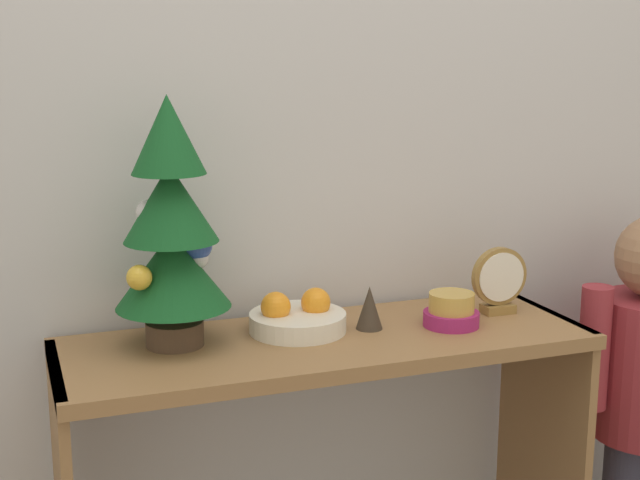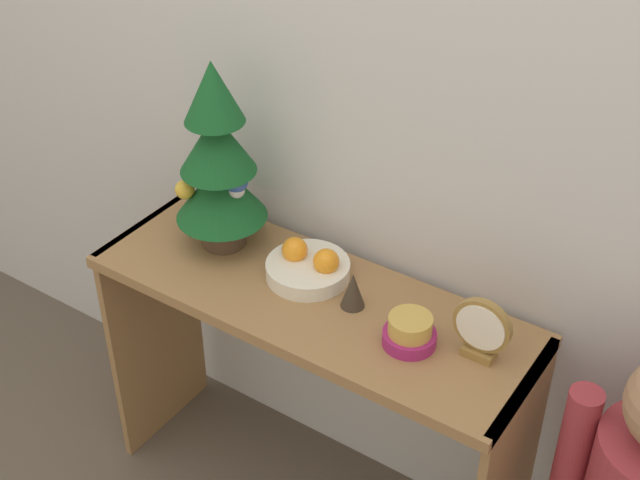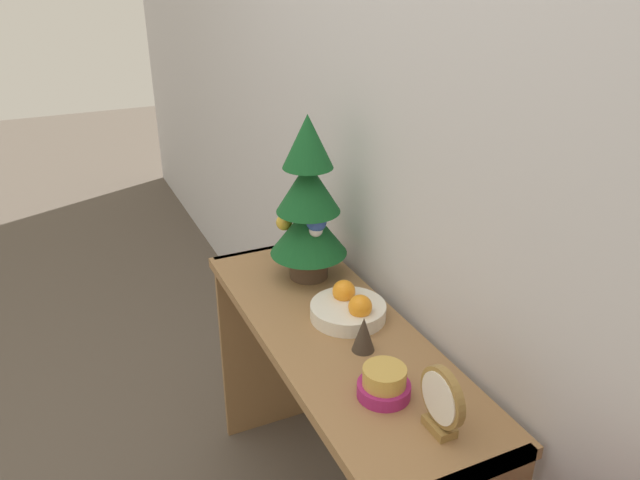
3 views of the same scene
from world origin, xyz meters
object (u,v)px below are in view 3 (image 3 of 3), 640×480
mini_tree (308,202)px  fruit_bowl (349,308)px  singing_bowl (384,383)px  figurine (364,334)px  desk_clock (441,402)px

mini_tree → fruit_bowl: 0.33m
mini_tree → fruit_bowl: size_ratio=2.44×
singing_bowl → figurine: figurine is taller
singing_bowl → fruit_bowl: bearing=166.4°
mini_tree → singing_bowl: bearing=-7.3°
figurine → desk_clock: bearing=1.1°
fruit_bowl → figurine: size_ratio=2.20×
desk_clock → mini_tree: bearing=177.9°
mini_tree → figurine: size_ratio=5.37×
singing_bowl → mini_tree: bearing=172.7°
fruit_bowl → desk_clock: 0.47m
desk_clock → singing_bowl: bearing=-161.7°
fruit_bowl → figurine: (0.15, -0.04, 0.02)m
mini_tree → fruit_bowl: mini_tree is taller
fruit_bowl → singing_bowl: (0.32, -0.08, 0.00)m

